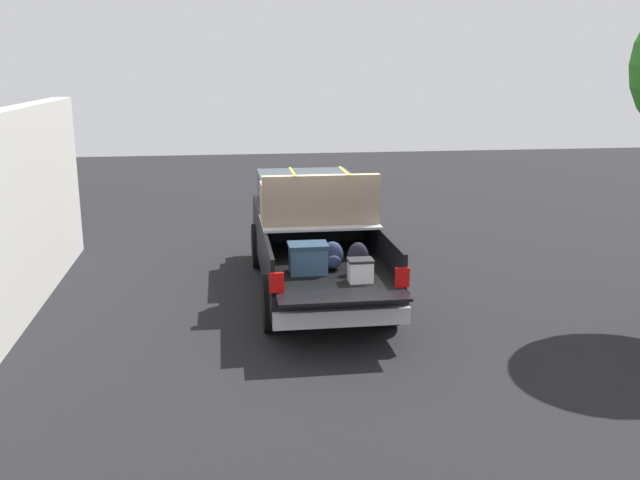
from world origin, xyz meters
The scene contains 3 objects.
ground_plane centered at (0.00, 0.00, 0.00)m, with size 40.00×40.00×0.00m, color black.
pickup_truck centered at (0.38, 0.00, 0.98)m, with size 6.05×2.06×2.23m.
building_facade centered at (-0.53, 4.81, 1.63)m, with size 8.36×0.36×3.27m, color silver.
Camera 1 is at (-11.78, 1.57, 3.92)m, focal length 39.46 mm.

